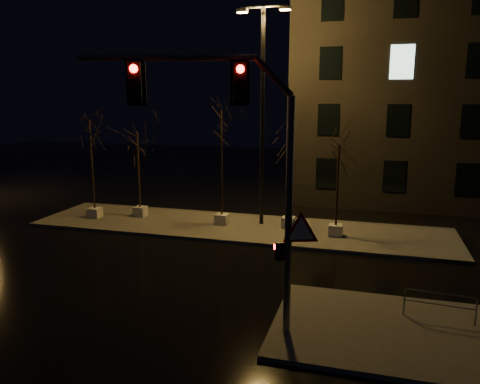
% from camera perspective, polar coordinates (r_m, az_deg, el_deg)
% --- Properties ---
extents(ground, '(90.00, 90.00, 0.00)m').
position_cam_1_polar(ground, '(19.45, -5.24, -9.20)').
color(ground, black).
rests_on(ground, ground).
extents(median, '(22.00, 5.00, 0.15)m').
position_cam_1_polar(median, '(24.84, -0.28, -4.33)').
color(median, '#45423D').
rests_on(median, ground).
extents(sidewalk_corner, '(7.00, 5.00, 0.15)m').
position_cam_1_polar(sidewalk_corner, '(15.10, 18.08, -15.85)').
color(sidewalk_corner, '#45423D').
rests_on(sidewalk_corner, ground).
extents(tree_0, '(1.80, 1.80, 5.61)m').
position_cam_1_polar(tree_0, '(27.10, -17.77, 5.78)').
color(tree_0, beige).
rests_on(tree_0, median).
extents(tree_1, '(1.80, 1.80, 4.93)m').
position_cam_1_polar(tree_1, '(26.76, -12.37, 4.90)').
color(tree_1, beige).
rests_on(tree_1, median).
extents(tree_2, '(1.80, 1.80, 6.23)m').
position_cam_1_polar(tree_2, '(24.37, -2.31, 6.84)').
color(tree_2, beige).
rests_on(tree_2, median).
extents(tree_3, '(1.80, 1.80, 5.37)m').
position_cam_1_polar(tree_3, '(23.88, 6.10, 5.12)').
color(tree_3, beige).
rests_on(tree_3, median).
extents(tree_4, '(1.80, 1.80, 4.58)m').
position_cam_1_polar(tree_4, '(22.88, 11.89, 3.14)').
color(tree_4, beige).
rests_on(tree_4, median).
extents(traffic_signal_mast, '(6.07, 2.13, 7.78)m').
position_cam_1_polar(traffic_signal_mast, '(12.59, 0.41, 4.16)').
color(traffic_signal_mast, '#575A5E').
rests_on(traffic_signal_mast, sidewalk_corner).
extents(streetlight_main, '(2.78, 0.51, 11.12)m').
position_cam_1_polar(streetlight_main, '(24.40, 2.76, 10.83)').
color(streetlight_main, black).
rests_on(streetlight_main, median).
extents(guard_rail_a, '(2.06, 0.23, 0.89)m').
position_cam_1_polar(guard_rail_a, '(15.85, 23.16, -12.26)').
color(guard_rail_a, '#575A5E').
rests_on(guard_rail_a, sidewalk_corner).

